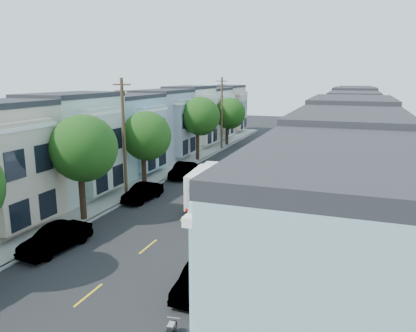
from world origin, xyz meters
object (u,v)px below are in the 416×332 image
at_px(tree_b, 83,148).
at_px(parked_right_a, 200,279).
at_px(parked_left_c, 143,193).
at_px(parked_right_c, 290,163).
at_px(fedex_truck, 212,186).
at_px(parked_right_d, 301,149).
at_px(tree_d, 200,116).
at_px(tree_far_r, 318,127).
at_px(tree_c, 146,136).
at_px(utility_pole_far, 222,113).
at_px(parked_left_d, 183,170).
at_px(parked_left_b, 56,239).
at_px(parked_right_b, 249,217).
at_px(lead_sedan, 250,178).
at_px(utility_pole_near, 124,140).
at_px(tree_e, 229,113).

height_order(tree_b, parked_right_a, tree_b).
relative_size(parked_left_c, parked_right_c, 1.08).
bearing_deg(fedex_truck, parked_right_d, 76.08).
height_order(tree_d, tree_far_r, tree_d).
distance_m(tree_b, tree_c, 9.13).
bearing_deg(fedex_truck, tree_c, 150.40).
xyz_separation_m(parked_left_c, parked_right_d, (9.80, 25.34, 0.03)).
xyz_separation_m(utility_pole_far, fedex_truck, (7.55, -25.66, -3.32)).
bearing_deg(utility_pole_far, parked_right_c, -39.29).
relative_size(tree_b, parked_left_d, 1.69).
bearing_deg(parked_left_b, parked_left_c, 95.88).
distance_m(tree_d, parked_left_c, 17.78).
xyz_separation_m(parked_left_d, parked_right_c, (9.80, 8.06, -0.10)).
height_order(utility_pole_far, fedex_truck, utility_pole_far).
bearing_deg(utility_pole_far, parked_left_c, -86.88).
relative_size(tree_d, parked_right_b, 2.15).
relative_size(tree_d, lead_sedan, 1.95).
height_order(parked_right_a, parked_right_c, parked_right_a).
distance_m(tree_far_r, parked_right_d, 3.79).
height_order(fedex_truck, parked_right_d, fedex_truck).
bearing_deg(fedex_truck, tree_d, 108.22).
bearing_deg(parked_left_c, tree_c, 117.43).
bearing_deg(parked_left_b, utility_pole_far, 98.08).
height_order(tree_far_r, parked_left_d, tree_far_r).
bearing_deg(utility_pole_near, tree_c, 90.03).
bearing_deg(tree_e, fedex_truck, -75.50).
relative_size(tree_far_r, utility_pole_far, 0.53).
distance_m(tree_e, parked_left_c, 29.59).
bearing_deg(parked_right_d, parked_left_d, -124.41).
height_order(utility_pole_near, parked_left_b, utility_pole_near).
distance_m(tree_far_r, parked_right_b, 29.56).
xyz_separation_m(tree_d, utility_pole_far, (0.00, 8.65, -0.34)).
xyz_separation_m(lead_sedan, parked_left_c, (-7.22, -7.93, 0.04)).
bearing_deg(parked_right_b, tree_far_r, 91.02).
relative_size(tree_c, parked_left_b, 1.56).
distance_m(utility_pole_far, parked_right_c, 15.15).
xyz_separation_m(utility_pole_far, parked_left_b, (1.40, -36.36, -4.38)).
bearing_deg(fedex_truck, parked_right_c, 71.81).
bearing_deg(tree_e, parked_left_d, -86.14).
relative_size(tree_b, parked_right_a, 1.88).
distance_m(parked_right_c, parked_right_d, 8.79).
bearing_deg(fedex_truck, parked_left_c, 174.78).
relative_size(lead_sedan, parked_right_c, 1.02).
distance_m(utility_pole_far, parked_left_c, 26.13).
xyz_separation_m(fedex_truck, parked_left_b, (-6.15, -10.70, -1.06)).
bearing_deg(tree_b, tree_c, 90.00).
bearing_deg(parked_right_c, parked_right_d, 95.04).
xyz_separation_m(tree_d, tree_e, (0.00, 12.20, -0.66)).
bearing_deg(parked_right_a, parked_left_c, 130.09).
height_order(fedex_truck, parked_right_b, fedex_truck).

